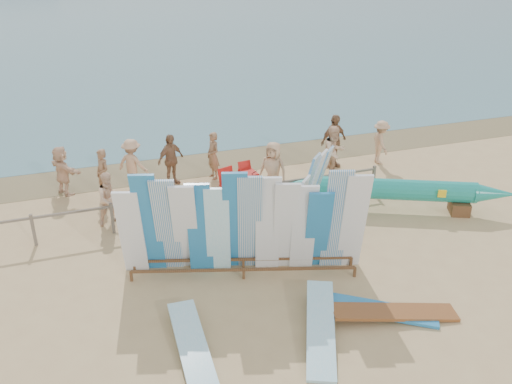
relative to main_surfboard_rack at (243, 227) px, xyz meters
name	(u,v)px	position (x,y,z in m)	size (l,w,h in m)	color
ground	(213,279)	(-0.76, 0.02, -1.27)	(160.00, 160.00, 0.00)	tan
wet_sand_strip	(161,167)	(-0.76, 7.22, -1.27)	(40.00, 2.60, 0.01)	olive
fence	(185,202)	(-0.76, 3.02, -0.64)	(12.08, 0.08, 0.90)	#756858
main_surfboard_rack	(243,227)	(0.00, 0.00, 0.00)	(5.64, 2.27, 2.82)	brown
side_surfboard_rack	(307,197)	(2.18, 1.27, -0.16)	(1.93, 2.01, 2.45)	brown
outrigger_canoe	(395,191)	(5.20, 1.74, -0.64)	(6.52, 3.42, 0.98)	brown
vendor_table	(325,226)	(2.55, 0.88, -0.88)	(0.90, 0.66, 1.17)	brown
flat_board_c	(394,317)	(2.52, -2.62, -1.27)	(0.56, 2.70, 0.07)	brown
flat_board_a	(194,354)	(-1.78, -2.34, -1.27)	(0.56, 2.70, 0.07)	#96DAF0
flat_board_b	(320,335)	(0.80, -2.62, -1.27)	(0.56, 2.70, 0.07)	#96DAF0
flat_board_d	(373,313)	(2.17, -2.35, -1.27)	(0.56, 2.70, 0.07)	#2479B8
beach_chair_left	(158,210)	(-1.46, 3.48, -0.99)	(0.72, 0.74, 0.94)	red
beach_chair_right	(230,187)	(0.92, 4.35, -1.02)	(0.68, 0.69, 0.84)	red
stroller	(248,182)	(1.50, 4.24, -0.88)	(0.58, 0.77, 0.98)	red
beachgoer_8	(334,153)	(4.55, 4.47, -0.37)	(0.87, 0.42, 1.80)	beige
beachgoer_6	(273,170)	(2.13, 3.73, -0.37)	(0.88, 0.42, 1.80)	tan
beachgoer_10	(334,141)	(4.95, 5.32, -0.32)	(1.11, 0.48, 1.90)	#8C6042
beachgoer_2	(110,198)	(-2.74, 3.62, -0.50)	(0.75, 0.36, 1.53)	beige
beachgoer_1	(103,174)	(-2.79, 5.31, -0.47)	(0.58, 0.32, 1.60)	#8C6042
beachgoer_3	(133,164)	(-1.83, 5.83, -0.45)	(1.06, 0.44, 1.64)	tan
beachgoer_7	(213,156)	(0.78, 5.74, -0.47)	(0.58, 0.32, 1.59)	#8C6042
beachgoer_extra_0	(381,142)	(6.70, 5.12, -0.49)	(1.01, 0.41, 1.56)	tan
beachgoer_11	(62,171)	(-3.95, 6.06, -0.48)	(1.46, 0.47, 1.58)	beige
beachgoer_4	(171,160)	(-0.64, 5.70, -0.42)	(1.00, 0.43, 1.70)	#8C6042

